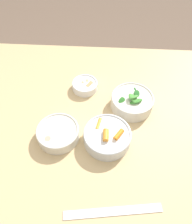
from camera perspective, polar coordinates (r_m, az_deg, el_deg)
ground_plane at (r=1.64m, az=-2.31°, el=-16.28°), size 10.00×10.00×0.00m
dining_table at (r=1.06m, az=-3.43°, el=-3.33°), size 1.32×0.98×0.74m
bowl_carrots at (r=0.87m, az=2.95°, el=-6.38°), size 0.19×0.19×0.07m
bowl_greens at (r=0.99m, az=9.39°, el=2.77°), size 0.19×0.19×0.09m
bowl_beans_hotdog at (r=0.90m, az=-9.85°, el=-5.49°), size 0.17×0.17×0.05m
bowl_cookies at (r=1.07m, az=-2.78°, el=7.03°), size 0.13×0.12×0.04m
ruler at (r=0.80m, az=4.44°, el=-24.49°), size 0.33×0.07×0.00m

